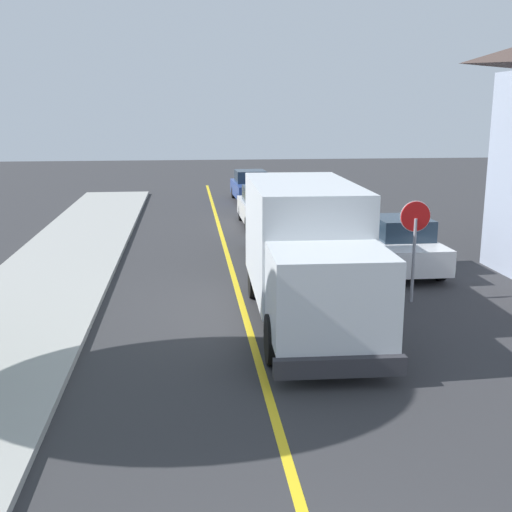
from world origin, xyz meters
TOP-DOWN VIEW (x-y plane):
  - centre_line_yellow at (0.00, 10.00)m, footprint 0.16×56.00m
  - box_truck at (1.40, 10.15)m, footprint 2.58×7.24m
  - parked_car_near at (1.61, 16.65)m, footprint 2.00×4.48m
  - parked_car_mid at (1.89, 22.84)m, footprint 1.85×4.42m
  - parked_car_far at (2.13, 30.30)m, footprint 1.94×4.46m
  - parked_van_across at (5.20, 14.67)m, footprint 1.84×4.42m
  - stop_sign at (4.42, 11.32)m, footprint 0.80×0.10m

SIDE VIEW (x-z plane):
  - centre_line_yellow at x=0.00m, z-range 0.00..0.01m
  - parked_car_near at x=1.61m, z-range -0.04..1.63m
  - parked_car_mid at x=1.89m, z-range -0.04..1.63m
  - parked_car_far at x=2.13m, z-range -0.04..1.63m
  - parked_van_across at x=5.20m, z-range -0.04..1.63m
  - box_truck at x=1.40m, z-range 0.17..3.37m
  - stop_sign at x=4.42m, z-range 0.53..3.18m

